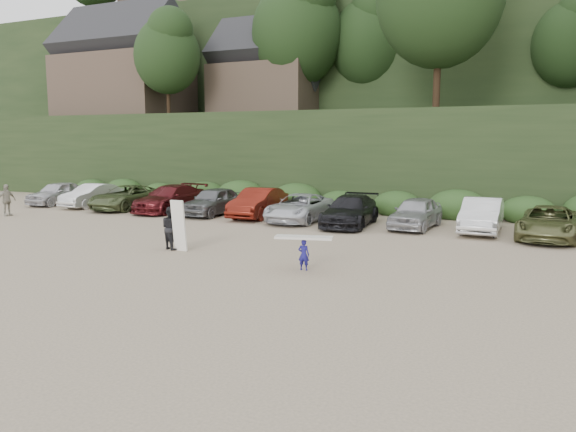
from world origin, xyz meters
The scene contains 6 objects.
ground centered at (0.00, 0.00, 0.00)m, with size 120.00×120.00×0.00m, color tan.
hillside_backdrop centered at (-0.26, 35.93, 11.22)m, with size 90.00×41.50×28.00m.
parked_cars centered at (-1.71, 10.00, 0.75)m, with size 39.36×5.95×1.59m.
distant_walker centered at (-18.55, 4.83, 0.88)m, with size 1.04×0.43×1.77m, color gray.
child_surfer centered at (1.66, -0.04, 0.77)m, with size 1.96×1.00×1.13m.
adult_surfer centered at (-4.39, 0.97, 0.85)m, with size 1.29×0.88×1.98m.
Camera 1 is at (8.87, -16.59, 4.31)m, focal length 35.00 mm.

